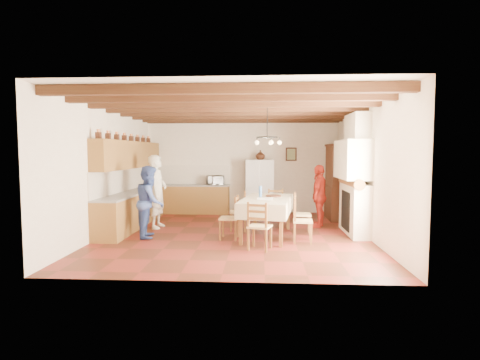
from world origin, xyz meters
The scene contains 31 objects.
floor centered at (0.00, 0.00, -0.01)m, with size 6.00×6.50×0.02m, color #4A2014.
ceiling centered at (0.00, 0.00, 3.01)m, with size 6.00×6.50×0.02m, color white.
wall_back centered at (0.00, 3.26, 1.50)m, with size 6.00×0.02×3.00m, color beige.
wall_front centered at (0.00, -3.26, 1.50)m, with size 6.00×0.02×3.00m, color beige.
wall_left centered at (-3.01, 0.00, 1.50)m, with size 0.02×6.50×3.00m, color beige.
wall_right centered at (3.01, 0.00, 1.50)m, with size 0.02×6.50×3.00m, color beige.
ceiling_beams centered at (0.00, 0.00, 2.91)m, with size 6.00×6.30×0.16m, color #34160E, non-canonical shape.
lower_cabinets_left centered at (-2.70, 1.05, 0.43)m, with size 0.60×4.30×0.86m, color brown.
lower_cabinets_back centered at (-1.55, 2.95, 0.43)m, with size 2.30×0.60×0.86m, color brown.
countertop_left centered at (-2.70, 1.05, 0.88)m, with size 0.62×4.30×0.04m, color slate.
countertop_back centered at (-1.55, 2.95, 0.88)m, with size 2.34×0.62×0.04m, color slate.
backsplash_left centered at (-2.98, 1.05, 1.20)m, with size 0.03×4.30×0.60m, color beige.
backsplash_back centered at (-1.55, 3.23, 1.20)m, with size 2.30×0.03×0.60m, color beige.
upper_cabinets centered at (-2.83, 1.05, 1.85)m, with size 0.35×4.20×0.70m, color brown.
fireplace centered at (2.72, 0.20, 1.40)m, with size 0.56×1.60×2.80m, color beige, non-canonical shape.
wall_picture centered at (1.55, 3.23, 1.85)m, with size 0.34×0.03×0.42m, color #331B14.
refrigerator centered at (0.55, 2.87, 0.84)m, with size 0.84×0.69×1.68m, color silver.
hutch centered at (2.75, 2.11, 1.07)m, with size 0.50×1.18×2.14m, color #3C1E12, non-canonical shape.
dining_table centered at (0.74, -0.20, 0.79)m, with size 1.32×2.14×0.88m.
chandelier centered at (0.74, -0.20, 2.25)m, with size 0.47×0.47×0.03m, color black.
chair_left_near centered at (-0.10, -0.48, 0.48)m, with size 0.42×0.40×0.96m, color brown, non-canonical shape.
chair_left_far centered at (0.05, 0.40, 0.48)m, with size 0.42×0.40×0.96m, color brown, non-canonical shape.
chair_right_near centered at (1.49, -0.73, 0.48)m, with size 0.42×0.40×0.96m, color brown, non-canonical shape.
chair_right_far centered at (1.57, 0.10, 0.48)m, with size 0.42×0.40×0.96m, color brown, non-canonical shape.
chair_end_near centered at (0.58, -1.36, 0.48)m, with size 0.42×0.40×0.96m, color brown, non-canonical shape.
chair_end_far centered at (0.99, 0.98, 0.48)m, with size 0.42×0.40×0.96m, color brown, non-canonical shape.
person_man centered at (-2.01, 0.63, 0.92)m, with size 0.67×0.44×1.85m, color silver.
person_woman_blue centered at (-1.89, -0.41, 0.81)m, with size 0.79×0.61×1.62m, color #39529D.
person_woman_red centered at (2.10, 0.99, 0.80)m, with size 0.94×0.39×1.60m, color #A72317.
microwave centered at (-0.83, 2.95, 1.04)m, with size 0.51×0.34×0.28m, color silver.
fridge_vase centered at (0.58, 2.87, 1.83)m, with size 0.28×0.28×0.30m, color #3C1E12.
Camera 1 is at (0.60, -8.63, 1.92)m, focal length 28.00 mm.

